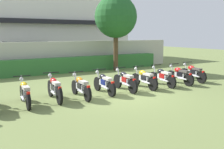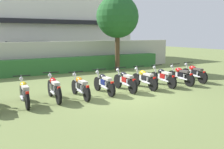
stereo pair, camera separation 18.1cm
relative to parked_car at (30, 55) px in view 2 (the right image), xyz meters
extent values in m
plane|color=olive|center=(1.06, -10.38, -0.94)|extent=(60.00, 60.00, 0.00)
cube|color=white|center=(1.06, 5.78, 2.16)|extent=(18.98, 6.00, 6.20)
cube|color=black|center=(1.06, 2.53, 2.47)|extent=(15.94, 0.50, 0.36)
cube|color=#BCB7A8|center=(1.06, -2.77, 0.03)|extent=(18.03, 0.30, 1.93)
cube|color=#337033|center=(1.06, -3.47, -0.46)|extent=(14.43, 0.70, 0.95)
cube|color=#9EA3A8|center=(0.05, 0.00, -0.20)|extent=(4.55, 1.97, 1.00)
cube|color=#2D333D|center=(-0.15, 0.00, 0.63)|extent=(2.75, 1.78, 0.65)
cylinder|color=black|center=(1.60, 0.97, -0.60)|extent=(0.69, 0.24, 0.68)
cylinder|color=black|center=(1.65, -0.88, -0.60)|extent=(0.69, 0.24, 0.68)
cylinder|color=black|center=(-1.55, 0.88, -0.60)|extent=(0.69, 0.24, 0.68)
cylinder|color=black|center=(-1.50, -0.97, -0.60)|extent=(0.69, 0.24, 0.68)
cylinder|color=#4C3823|center=(4.56, -4.37, 0.33)|extent=(0.30, 0.30, 2.54)
sphere|color=#235B28|center=(4.56, -4.37, 2.56)|extent=(2.73, 2.73, 2.73)
cylinder|color=black|center=(-2.54, -9.18, -0.65)|extent=(0.14, 0.59, 0.58)
cylinder|color=black|center=(-2.65, -10.51, -0.65)|extent=(0.14, 0.59, 0.58)
cube|color=silver|center=(-2.60, -9.90, -0.50)|extent=(0.25, 0.62, 0.22)
ellipsoid|color=yellow|center=(-2.59, -9.73, -0.27)|extent=(0.26, 0.46, 0.22)
cube|color=#B2ADA3|center=(-2.62, -10.12, -0.29)|extent=(0.24, 0.54, 0.10)
cube|color=red|center=(-2.66, -10.61, -0.37)|extent=(0.11, 0.09, 0.08)
cylinder|color=silver|center=(-2.55, -9.27, -0.33)|extent=(0.07, 0.23, 0.65)
cylinder|color=black|center=(-2.55, -9.36, -0.01)|extent=(0.60, 0.09, 0.04)
sphere|color=silver|center=(-2.54, -9.16, -0.15)|extent=(0.14, 0.14, 0.14)
cylinder|color=silver|center=(-2.74, -10.13, -0.63)|extent=(0.12, 0.55, 0.07)
cube|color=black|center=(-2.61, -9.95, -0.45)|extent=(0.27, 0.38, 0.20)
cylinder|color=black|center=(-1.46, -9.11, -0.62)|extent=(0.15, 0.64, 0.64)
cylinder|color=black|center=(-1.59, -10.40, -0.62)|extent=(0.15, 0.64, 0.64)
cube|color=silver|center=(-1.53, -9.80, -0.47)|extent=(0.26, 0.62, 0.22)
ellipsoid|color=red|center=(-1.51, -9.63, -0.24)|extent=(0.26, 0.46, 0.22)
cube|color=beige|center=(-1.55, -10.03, -0.26)|extent=(0.25, 0.54, 0.10)
cube|color=red|center=(-1.60, -10.50, -0.34)|extent=(0.11, 0.09, 0.08)
cylinder|color=silver|center=(-1.47, -9.20, -0.30)|extent=(0.07, 0.23, 0.65)
cylinder|color=black|center=(-1.48, -9.29, 0.02)|extent=(0.60, 0.09, 0.04)
sphere|color=silver|center=(-1.46, -9.09, -0.12)|extent=(0.14, 0.14, 0.14)
cylinder|color=silver|center=(-1.67, -10.04, -0.60)|extent=(0.12, 0.55, 0.07)
cube|color=black|center=(-1.53, -9.85, -0.42)|extent=(0.27, 0.38, 0.20)
cylinder|color=black|center=(-0.51, -9.25, -0.65)|extent=(0.13, 0.58, 0.57)
cylinder|color=black|center=(-0.60, -10.56, -0.65)|extent=(0.13, 0.58, 0.57)
cube|color=silver|center=(-0.56, -9.95, -0.50)|extent=(0.24, 0.61, 0.22)
ellipsoid|color=orange|center=(-0.55, -9.78, -0.27)|extent=(0.25, 0.45, 0.22)
cube|color=#B2ADA3|center=(-0.57, -10.18, -0.29)|extent=(0.24, 0.53, 0.10)
cube|color=red|center=(-0.61, -10.66, -0.37)|extent=(0.11, 0.09, 0.08)
cylinder|color=silver|center=(-0.51, -9.34, -0.33)|extent=(0.07, 0.23, 0.65)
cylinder|color=black|center=(-0.52, -9.42, -0.01)|extent=(0.60, 0.08, 0.04)
sphere|color=silver|center=(-0.51, -9.23, -0.15)|extent=(0.14, 0.14, 0.14)
cylinder|color=silver|center=(-0.69, -10.19, -0.63)|extent=(0.11, 0.55, 0.07)
cube|color=black|center=(-0.56, -10.00, -0.45)|extent=(0.26, 0.38, 0.20)
cylinder|color=black|center=(0.58, -9.14, -0.64)|extent=(0.12, 0.59, 0.59)
cylinder|color=black|center=(0.51, -10.39, -0.64)|extent=(0.12, 0.59, 0.59)
cube|color=silver|center=(0.54, -9.81, -0.49)|extent=(0.23, 0.61, 0.22)
ellipsoid|color=black|center=(0.55, -9.64, -0.26)|extent=(0.25, 0.45, 0.22)
cube|color=beige|center=(0.53, -10.04, -0.28)|extent=(0.23, 0.53, 0.10)
cube|color=red|center=(0.50, -10.49, -0.36)|extent=(0.10, 0.09, 0.08)
cylinder|color=silver|center=(0.58, -9.23, -0.32)|extent=(0.06, 0.23, 0.65)
cylinder|color=black|center=(0.57, -9.32, 0.00)|extent=(0.60, 0.07, 0.04)
sphere|color=silver|center=(0.58, -9.12, -0.14)|extent=(0.14, 0.14, 0.14)
cylinder|color=silver|center=(0.41, -10.05, -0.62)|extent=(0.10, 0.55, 0.07)
cube|color=navy|center=(0.54, -9.86, -0.44)|extent=(0.26, 0.37, 0.20)
cylinder|color=black|center=(1.59, -9.16, -0.63)|extent=(0.13, 0.62, 0.62)
cylinder|color=black|center=(1.50, -10.42, -0.63)|extent=(0.13, 0.62, 0.62)
cube|color=silver|center=(1.54, -9.84, -0.48)|extent=(0.24, 0.61, 0.22)
ellipsoid|color=black|center=(1.55, -9.67, -0.25)|extent=(0.25, 0.45, 0.22)
cube|color=#B2ADA3|center=(1.53, -10.07, -0.27)|extent=(0.23, 0.53, 0.10)
cube|color=red|center=(1.50, -10.52, -0.35)|extent=(0.11, 0.09, 0.08)
cylinder|color=silver|center=(1.58, -9.25, -0.31)|extent=(0.06, 0.23, 0.65)
cylinder|color=black|center=(1.57, -9.34, 0.01)|extent=(0.60, 0.08, 0.04)
sphere|color=silver|center=(1.59, -9.14, -0.13)|extent=(0.14, 0.14, 0.14)
cylinder|color=silver|center=(1.40, -10.08, -0.61)|extent=(0.11, 0.55, 0.07)
cube|color=#A51414|center=(1.54, -9.89, -0.43)|extent=(0.26, 0.38, 0.20)
cylinder|color=black|center=(2.60, -9.16, -0.64)|extent=(0.11, 0.60, 0.60)
cylinder|color=black|center=(2.55, -10.42, -0.64)|extent=(0.11, 0.60, 0.60)
cube|color=silver|center=(2.57, -9.84, -0.49)|extent=(0.22, 0.61, 0.22)
ellipsoid|color=yellow|center=(2.58, -9.67, -0.26)|extent=(0.24, 0.45, 0.22)
cube|color=beige|center=(2.56, -10.07, -0.28)|extent=(0.22, 0.53, 0.10)
cube|color=red|center=(2.55, -10.52, -0.36)|extent=(0.10, 0.08, 0.08)
cylinder|color=silver|center=(2.59, -9.25, -0.32)|extent=(0.06, 0.23, 0.65)
cylinder|color=black|center=(2.59, -9.34, 0.00)|extent=(0.60, 0.06, 0.04)
sphere|color=silver|center=(2.60, -9.14, -0.14)|extent=(0.14, 0.14, 0.14)
cylinder|color=silver|center=(2.44, -10.09, -0.62)|extent=(0.09, 0.55, 0.07)
cube|color=black|center=(2.57, -9.89, -0.44)|extent=(0.25, 0.37, 0.20)
cylinder|color=black|center=(3.69, -9.15, -0.65)|extent=(0.14, 0.58, 0.58)
cylinder|color=black|center=(3.57, -10.48, -0.65)|extent=(0.14, 0.58, 0.58)
cube|color=silver|center=(3.63, -9.86, -0.50)|extent=(0.25, 0.62, 0.22)
ellipsoid|color=black|center=(3.64, -9.69, -0.27)|extent=(0.26, 0.46, 0.22)
cube|color=beige|center=(3.61, -10.09, -0.29)|extent=(0.24, 0.54, 0.10)
cube|color=red|center=(3.56, -10.58, -0.37)|extent=(0.11, 0.09, 0.08)
cylinder|color=silver|center=(3.68, -9.24, -0.33)|extent=(0.07, 0.23, 0.65)
cylinder|color=black|center=(3.67, -9.33, -0.01)|extent=(0.60, 0.09, 0.04)
sphere|color=silver|center=(3.69, -9.13, -0.15)|extent=(0.14, 0.14, 0.14)
cylinder|color=silver|center=(3.48, -10.10, -0.63)|extent=(0.12, 0.55, 0.07)
cube|color=#A51414|center=(3.62, -9.91, -0.45)|extent=(0.27, 0.38, 0.20)
cylinder|color=black|center=(4.67, -9.33, -0.64)|extent=(0.12, 0.60, 0.60)
cylinder|color=black|center=(4.61, -10.53, -0.64)|extent=(0.12, 0.60, 0.60)
cube|color=silver|center=(4.64, -9.98, -0.49)|extent=(0.23, 0.61, 0.22)
ellipsoid|color=red|center=(4.65, -9.81, -0.26)|extent=(0.24, 0.45, 0.22)
cube|color=#4C4742|center=(4.63, -10.21, -0.28)|extent=(0.22, 0.53, 0.10)
cube|color=red|center=(4.61, -10.63, -0.36)|extent=(0.10, 0.08, 0.08)
cylinder|color=silver|center=(4.66, -9.42, -0.32)|extent=(0.06, 0.23, 0.65)
cylinder|color=black|center=(4.66, -9.51, 0.00)|extent=(0.60, 0.06, 0.04)
sphere|color=silver|center=(4.67, -9.31, -0.14)|extent=(0.14, 0.14, 0.14)
cylinder|color=silver|center=(4.51, -10.22, -0.62)|extent=(0.10, 0.55, 0.07)
cube|color=black|center=(4.63, -10.03, -0.44)|extent=(0.26, 0.37, 0.20)
cylinder|color=black|center=(5.82, -9.16, -0.63)|extent=(0.15, 0.62, 0.61)
cylinder|color=black|center=(5.69, -10.37, -0.63)|extent=(0.15, 0.62, 0.61)
cube|color=silver|center=(5.75, -9.81, -0.48)|extent=(0.26, 0.62, 0.22)
ellipsoid|color=red|center=(5.77, -9.65, -0.25)|extent=(0.27, 0.46, 0.22)
cube|color=#4C4742|center=(5.72, -10.04, -0.27)|extent=(0.25, 0.54, 0.10)
cube|color=red|center=(5.68, -10.47, -0.35)|extent=(0.11, 0.09, 0.08)
cylinder|color=silver|center=(5.81, -9.25, -0.31)|extent=(0.07, 0.23, 0.65)
cylinder|color=black|center=(5.80, -9.34, 0.01)|extent=(0.60, 0.10, 0.04)
sphere|color=silver|center=(5.82, -9.14, -0.13)|extent=(0.14, 0.14, 0.14)
cylinder|color=silver|center=(5.60, -10.05, -0.61)|extent=(0.13, 0.55, 0.07)
cube|color=black|center=(5.74, -9.86, -0.43)|extent=(0.28, 0.38, 0.20)
camera|label=1|loc=(-4.60, -18.66, 1.45)|focal=41.59mm
camera|label=2|loc=(-4.44, -18.76, 1.45)|focal=41.59mm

